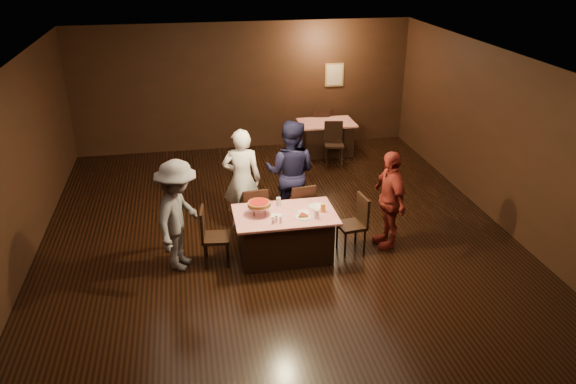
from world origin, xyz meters
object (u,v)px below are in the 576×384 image
at_px(chair_end_left, 216,236).
at_px(glass_amber, 323,208).
at_px(chair_back_far, 320,126).
at_px(back_table, 326,138).
at_px(glass_back, 278,202).
at_px(diner_white_jacket, 242,180).
at_px(glass_front_right, 317,214).
at_px(chair_far_right, 300,208).
at_px(diner_grey_knit, 178,216).
at_px(diner_red_shirt, 389,199).
at_px(chair_far_left, 254,212).
at_px(chair_end_right, 351,224).
at_px(plate_empty, 317,206).
at_px(diner_navy_hoodie, 291,173).
at_px(main_table, 285,235).
at_px(chair_back_near, 334,144).
at_px(pizza_stand, 259,204).

bearing_deg(chair_end_left, glass_amber, -85.53).
relative_size(chair_end_left, chair_back_far, 1.00).
distance_m(back_table, glass_back, 4.66).
bearing_deg(diner_white_jacket, chair_back_far, -112.62).
xyz_separation_m(chair_back_far, glass_front_right, (-1.38, -5.39, 0.37)).
distance_m(chair_far_right, diner_grey_knit, 2.21).
relative_size(chair_back_far, diner_red_shirt, 0.57).
relative_size(chair_far_right, glass_front_right, 6.79).
relative_size(chair_far_left, chair_end_left, 1.00).
bearing_deg(chair_back_far, diner_red_shirt, 95.15).
distance_m(chair_end_left, diner_white_jacket, 1.34).
xyz_separation_m(chair_end_right, plate_empty, (-0.55, 0.15, 0.30)).
bearing_deg(diner_navy_hoodie, diner_white_jacket, 28.40).
bearing_deg(chair_far_right, diner_navy_hoodie, -88.17).
distance_m(main_table, chair_back_near, 4.26).
bearing_deg(chair_back_far, diner_navy_hoodie, 75.24).
distance_m(chair_end_left, chair_back_near, 4.83).
xyz_separation_m(main_table, chair_back_far, (1.83, 5.14, 0.09)).
xyz_separation_m(chair_back_far, diner_red_shirt, (-0.09, -5.07, 0.36)).
height_order(diner_white_jacket, glass_front_right, diner_white_jacket).
xyz_separation_m(chair_far_left, chair_back_far, (2.23, 4.39, 0.00)).
height_order(chair_far_right, chair_end_right, same).
bearing_deg(chair_end_right, diner_red_shirt, 88.69).
height_order(diner_white_jacket, diner_grey_knit, diner_white_jacket).
relative_size(chair_back_near, pizza_stand, 2.50).
height_order(main_table, diner_navy_hoodie, diner_navy_hoodie).
distance_m(chair_far_left, chair_end_left, 1.03).
distance_m(chair_end_left, pizza_stand, 0.85).
relative_size(back_table, chair_back_near, 1.37).
bearing_deg(diner_grey_knit, back_table, -14.47).
bearing_deg(main_table, chair_back_far, 70.40).
bearing_deg(glass_front_right, diner_red_shirt, 13.89).
height_order(back_table, chair_back_far, chair_back_far).
distance_m(chair_far_right, diner_navy_hoodie, 0.66).
relative_size(pizza_stand, plate_empty, 1.52).
height_order(back_table, diner_white_jacket, diner_white_jacket).
bearing_deg(diner_red_shirt, chair_back_far, 174.05).
height_order(chair_end_right, diner_white_jacket, diner_white_jacket).
distance_m(glass_front_right, glass_back, 0.74).
distance_m(chair_back_near, glass_front_right, 4.33).
bearing_deg(main_table, diner_red_shirt, 2.29).
distance_m(back_table, plate_empty, 4.59).
relative_size(diner_red_shirt, pizza_stand, 4.39).
distance_m(chair_end_left, chair_back_far, 5.92).
distance_m(main_table, chair_back_far, 5.46).
relative_size(back_table, glass_front_right, 9.29).
distance_m(pizza_stand, plate_empty, 0.97).
bearing_deg(pizza_stand, diner_red_shirt, 0.53).
bearing_deg(glass_back, plate_empty, -14.04).
height_order(back_table, pizza_stand, pizza_stand).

